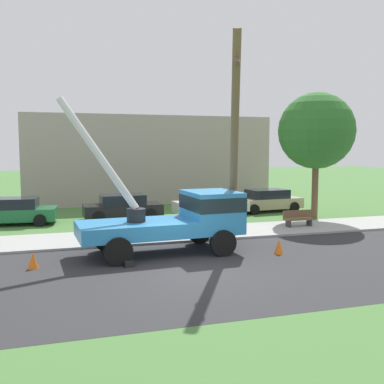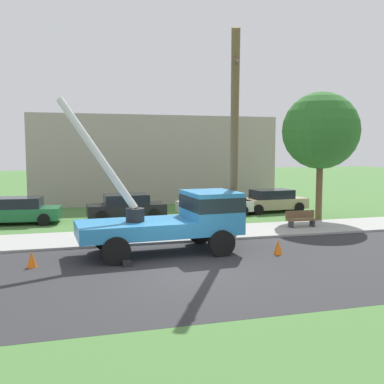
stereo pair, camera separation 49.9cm
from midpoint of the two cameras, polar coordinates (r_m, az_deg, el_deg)
The scene contains 14 objects.
ground_plane at distance 26.47m, azimuth -8.10°, elevation -3.25°, with size 120.00×120.00×0.00m, color #477538.
road_asphalt at distance 14.98m, azimuth -0.88°, elevation -10.09°, with size 80.00×8.74×0.01m, color #2B2B2D.
sidewalk_strip at distance 20.71m, azimuth -5.56°, elevation -5.56°, with size 80.00×3.41×0.10m, color #9E9E99.
utility_truck at distance 17.46m, azimuth -2.26°, elevation -3.12°, with size 6.91×3.21×5.98m.
leaning_utility_pole at distance 18.18m, azimuth 4.64°, elevation 6.47°, with size 1.57×3.79×8.48m.
traffic_cone_ahead at distance 17.58m, azimuth 10.20°, elevation -6.88°, with size 0.36×0.36×0.56m, color orange.
traffic_cone_behind at distance 16.27m, azimuth -20.47°, elevation -8.18°, with size 0.36×0.36×0.56m, color orange.
parked_sedan_green at distance 25.66m, azimuth -22.36°, elevation -2.29°, with size 4.55×2.30×1.42m.
parked_sedan_black at distance 25.84m, azimuth -9.38°, elevation -1.89°, with size 4.43×2.07×1.42m.
parked_sedan_white at distance 27.05m, azimuth 1.89°, elevation -1.48°, with size 4.54×2.27×1.42m.
parked_sedan_tan at distance 28.99m, azimuth 9.07°, elevation -1.07°, with size 4.53×2.26×1.42m.
park_bench at distance 23.34m, azimuth 12.81°, elevation -3.38°, with size 1.60×0.45×0.90m.
roadside_tree_near at distance 26.27m, azimuth 15.07°, elevation 7.51°, with size 4.29×4.29×7.17m.
lowrise_building_backdrop at distance 34.95m, azimuth -6.25°, elevation 4.19°, with size 18.00×6.00×6.40m, color #A5998C.
Camera 1 is at (-4.22, -13.78, 4.07)m, focal length 41.81 mm.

